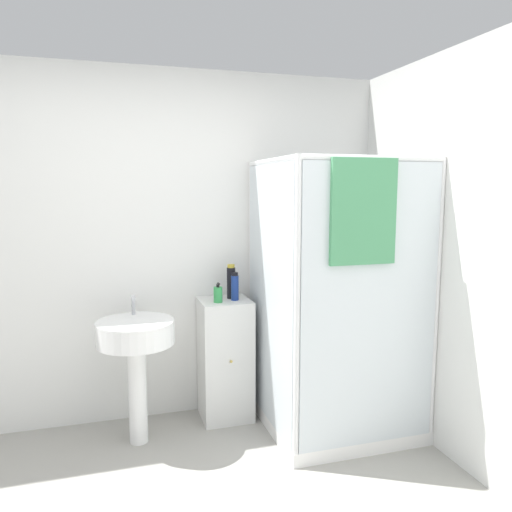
{
  "coord_description": "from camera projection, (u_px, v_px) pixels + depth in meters",
  "views": [
    {
      "loc": [
        -0.32,
        -1.91,
        1.68
      ],
      "look_at": [
        0.58,
        1.09,
        1.24
      ],
      "focal_mm": 35.0,
      "sensor_mm": 36.0,
      "label": 1
    }
  ],
  "objects": [
    {
      "name": "wall_back",
      "position": [
        155.0,
        247.0,
        3.58
      ],
      "size": [
        6.4,
        0.06,
        2.5
      ],
      "primitive_type": "cube",
      "color": "white",
      "rests_on": "ground_plane"
    },
    {
      "name": "shampoo_bottle_tall_black",
      "position": [
        231.0,
        282.0,
        3.6
      ],
      "size": [
        0.06,
        0.06,
        0.25
      ],
      "color": "black",
      "rests_on": "vanity_cabinet"
    },
    {
      "name": "shower_enclosure",
      "position": [
        331.0,
        363.0,
        3.43
      ],
      "size": [
        0.98,
        1.01,
        1.86
      ],
      "color": "white",
      "rests_on": "ground_plane"
    },
    {
      "name": "shampoo_bottle_blue",
      "position": [
        235.0,
        287.0,
        3.54
      ],
      "size": [
        0.05,
        0.05,
        0.2
      ],
      "color": "navy",
      "rests_on": "vanity_cabinet"
    },
    {
      "name": "soap_dispenser",
      "position": [
        218.0,
        294.0,
        3.48
      ],
      "size": [
        0.06,
        0.06,
        0.14
      ],
      "color": "green",
      "rests_on": "vanity_cabinet"
    },
    {
      "name": "vanity_cabinet",
      "position": [
        225.0,
        359.0,
        3.62
      ],
      "size": [
        0.36,
        0.37,
        0.88
      ],
      "color": "silver",
      "rests_on": "ground_plane"
    },
    {
      "name": "sink",
      "position": [
        136.0,
        345.0,
        3.23
      ],
      "size": [
        0.5,
        0.5,
        0.96
      ],
      "color": "white",
      "rests_on": "ground_plane"
    }
  ]
}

